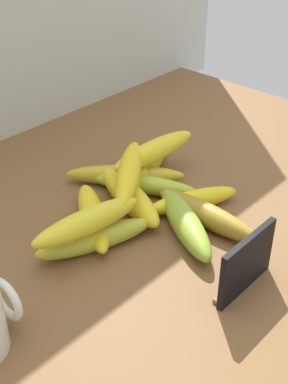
{
  "coord_description": "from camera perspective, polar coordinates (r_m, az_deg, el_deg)",
  "views": [
    {
      "loc": [
        -49.89,
        -44.88,
        51.16
      ],
      "look_at": [
        -1.31,
        -0.32,
        8.0
      ],
      "focal_mm": 49.26,
      "sensor_mm": 36.0,
      "label": 1
    }
  ],
  "objects": [
    {
      "name": "banana_3",
      "position": [
        0.79,
        -5.53,
        -2.67
      ],
      "size": [
        12.66,
        16.49,
        3.79
      ],
      "primitive_type": "ellipsoid",
      "rotation": [
        0.0,
        0.0,
        0.99
      ],
      "color": "yellow",
      "rests_on": "counter_top"
    },
    {
      "name": "chalkboard_sign",
      "position": [
        0.69,
        10.99,
        -7.76
      ],
      "size": [
        11.0,
        1.8,
        8.4
      ],
      "color": "black",
      "rests_on": "counter_top"
    },
    {
      "name": "banana_0",
      "position": [
        0.8,
        6.68,
        -2.45
      ],
      "size": [
        3.89,
        18.37,
        3.74
      ],
      "primitive_type": "ellipsoid",
      "rotation": [
        0.0,
        0.0,
        4.7
      ],
      "color": "#A27F24",
      "rests_on": "counter_top"
    },
    {
      "name": "banana_8",
      "position": [
        0.83,
        5.33,
        -0.89
      ],
      "size": [
        15.19,
        9.6,
        3.23
      ],
      "primitive_type": "ellipsoid",
      "rotation": [
        0.0,
        0.0,
        5.83
      ],
      "color": "yellow",
      "rests_on": "counter_top"
    },
    {
      "name": "banana_5",
      "position": [
        0.89,
        -2.05,
        1.85
      ],
      "size": [
        15.76,
        17.47,
        3.45
      ],
      "primitive_type": "ellipsoid",
      "rotation": [
        0.0,
        0.0,
        2.28
      ],
      "color": "gold",
      "rests_on": "counter_top"
    },
    {
      "name": "banana_2",
      "position": [
        0.75,
        -5.28,
        -5.1
      ],
      "size": [
        17.61,
        9.66,
        3.59
      ],
      "primitive_type": "ellipsoid",
      "rotation": [
        0.0,
        0.0,
        2.77
      ],
      "color": "gold",
      "rests_on": "counter_top"
    },
    {
      "name": "counter_top",
      "position": [
        0.83,
        0.45,
        -3.29
      ],
      "size": [
        110.0,
        76.0,
        3.0
      ],
      "primitive_type": "cube",
      "color": "brown",
      "rests_on": "ground"
    },
    {
      "name": "banana_6",
      "position": [
        0.87,
        -0.07,
        0.8
      ],
      "size": [
        11.19,
        17.43,
        3.2
      ],
      "primitive_type": "ellipsoid",
      "rotation": [
        0.0,
        0.0,
        5.2
      ],
      "color": "#ACBF31",
      "rests_on": "counter_top"
    },
    {
      "name": "banana_11",
      "position": [
        0.72,
        -6.01,
        -3.32
      ],
      "size": [
        17.39,
        6.22,
        3.6
      ],
      "primitive_type": "ellipsoid",
      "rotation": [
        0.0,
        0.0,
        2.98
      ],
      "color": "yellow",
      "rests_on": "banana_2"
    },
    {
      "name": "banana_1",
      "position": [
        0.77,
        4.27,
        -3.53
      ],
      "size": [
        12.6,
        17.45,
        4.04
      ],
      "primitive_type": "ellipsoid",
      "rotation": [
        0.0,
        0.0,
        1.04
      ],
      "color": "#92B033",
      "rests_on": "counter_top"
    },
    {
      "name": "banana_10",
      "position": [
        0.82,
        -1.54,
        2.21
      ],
      "size": [
        17.24,
        14.38,
        3.52
      ],
      "primitive_type": "ellipsoid",
      "rotation": [
        0.0,
        0.0,
        3.8
      ],
      "color": "yellow",
      "rests_on": "banana_7"
    },
    {
      "name": "banana_9",
      "position": [
        0.89,
        1.16,
        4.53
      ],
      "size": [
        18.21,
        4.58,
        3.62
      ],
      "primitive_type": "ellipsoid",
      "rotation": [
        0.0,
        0.0,
        3.09
      ],
      "color": "yellow",
      "rests_on": "banana_4"
    },
    {
      "name": "banana_4",
      "position": [
        0.91,
        0.13,
        2.47
      ],
      "size": [
        18.74,
        10.11,
        3.68
      ],
      "primitive_type": "ellipsoid",
      "rotation": [
        0.0,
        0.0,
        3.51
      ],
      "color": "yellow",
      "rests_on": "counter_top"
    },
    {
      "name": "banana_7",
      "position": [
        0.83,
        -1.57,
        -0.5
      ],
      "size": [
        9.75,
        17.98,
        4.33
      ],
      "primitive_type": "ellipsoid",
      "rotation": [
        0.0,
        0.0,
        4.38
      ],
      "color": "yellow",
      "rests_on": "counter_top"
    }
  ]
}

